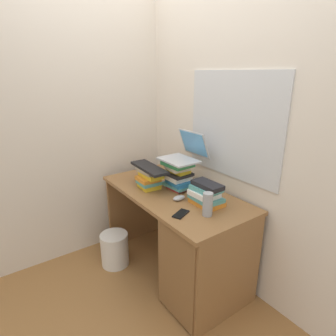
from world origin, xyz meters
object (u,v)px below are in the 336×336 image
object	(u,v)px
desk	(197,249)
wastebasket	(115,249)
book_stack_keyboard_riser	(150,178)
book_stack_side	(206,194)
mug	(152,171)
cell_phone	(181,214)
laptop	(185,153)
computer_mouse	(179,198)
book_stack_tall	(178,174)
keyboard	(149,168)
water_bottle	(208,204)

from	to	relation	value
desk	wastebasket	distance (m)	0.85
book_stack_keyboard_riser	book_stack_side	distance (m)	0.54
mug	cell_phone	xyz separation A→B (m)	(0.78, -0.25, -0.04)
laptop	mug	size ratio (longest dim) A/B	2.68
laptop	computer_mouse	size ratio (longest dim) A/B	3.12
book_stack_tall	computer_mouse	size ratio (longest dim) A/B	2.43
keyboard	wastebasket	world-z (taller)	keyboard
book_stack_keyboard_riser	mug	bearing A→B (deg)	144.12
book_stack_tall	wastebasket	bearing A→B (deg)	-126.34
cell_phone	desk	bearing A→B (deg)	68.62
computer_mouse	cell_phone	size ratio (longest dim) A/B	0.76
water_bottle	cell_phone	xyz separation A→B (m)	(-0.11, -0.14, -0.08)
book_stack_keyboard_riser	computer_mouse	size ratio (longest dim) A/B	2.12
book_stack_keyboard_riser	computer_mouse	xyz separation A→B (m)	(0.34, 0.05, -0.07)
book_stack_tall	keyboard	bearing A→B (deg)	-127.98
keyboard	wastebasket	size ratio (longest dim) A/B	1.36
book_stack_side	water_bottle	distance (m)	0.17
book_stack_tall	mug	size ratio (longest dim) A/B	2.08
book_stack_tall	book_stack_keyboard_riser	bearing A→B (deg)	-128.41
book_stack_tall	book_stack_side	world-z (taller)	book_stack_tall
book_stack_tall	book_stack_keyboard_riser	xyz separation A→B (m)	(-0.15, -0.19, -0.04)
computer_mouse	cell_phone	xyz separation A→B (m)	(0.19, -0.13, -0.01)
laptop	computer_mouse	bearing A→B (deg)	-47.18
computer_mouse	water_bottle	distance (m)	0.31
water_bottle	desk	bearing A→B (deg)	167.64
computer_mouse	mug	world-z (taller)	mug
cell_phone	book_stack_keyboard_riser	bearing A→B (deg)	148.94
book_stack_side	wastebasket	size ratio (longest dim) A/B	0.79
book_stack_keyboard_riser	keyboard	size ratio (longest dim) A/B	0.52
book_stack_tall	cell_phone	xyz separation A→B (m)	(0.38, -0.26, -0.12)
desk	book_stack_tall	world-z (taller)	book_stack_tall
keyboard	mug	distance (m)	0.34
desk	laptop	distance (m)	0.77
water_bottle	wastebasket	distance (m)	1.14
water_bottle	wastebasket	world-z (taller)	water_bottle
keyboard	computer_mouse	world-z (taller)	keyboard
book_stack_side	laptop	bearing A→B (deg)	167.04
computer_mouse	water_bottle	world-z (taller)	water_bottle
laptop	wastebasket	world-z (taller)	laptop
book_stack_side	mug	size ratio (longest dim) A/B	2.02
keyboard	water_bottle	size ratio (longest dim) A/B	2.53
keyboard	wastebasket	xyz separation A→B (m)	(-0.19, -0.27, -0.79)
book_stack_keyboard_riser	computer_mouse	distance (m)	0.35
cell_phone	laptop	bearing A→B (deg)	115.75
book_stack_keyboard_riser	water_bottle	size ratio (longest dim) A/B	1.33
computer_mouse	water_bottle	bearing A→B (deg)	2.22
mug	desk	bearing A→B (deg)	-6.42
book_stack_side	mug	distance (m)	0.75
laptop	mug	xyz separation A→B (m)	(-0.40, -0.08, -0.26)
laptop	cell_phone	xyz separation A→B (m)	(0.38, -0.33, -0.29)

